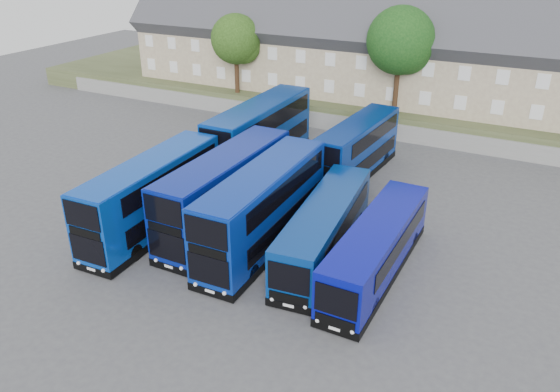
# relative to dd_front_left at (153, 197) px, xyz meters

# --- Properties ---
(ground) EXTENTS (120.00, 120.00, 0.00)m
(ground) POSITION_rel_dd_front_left_xyz_m (5.85, -1.61, -2.20)
(ground) COLOR #48484D
(ground) RESTS_ON ground
(retaining_wall) EXTENTS (70.00, 0.40, 1.50)m
(retaining_wall) POSITION_rel_dd_front_left_xyz_m (5.85, 22.39, -1.45)
(retaining_wall) COLOR slate
(retaining_wall) RESTS_ON ground
(earth_bank) EXTENTS (80.00, 20.00, 2.00)m
(earth_bank) POSITION_rel_dd_front_left_xyz_m (5.85, 32.39, -1.20)
(earth_bank) COLOR #404929
(earth_bank) RESTS_ON ground
(terrace_row) EXTENTS (66.00, 10.40, 11.20)m
(terrace_row) POSITION_rel_dd_front_left_xyz_m (11.85, 28.39, 4.39)
(terrace_row) COLOR gray
(terrace_row) RESTS_ON earth_bank
(dd_front_left) EXTENTS (2.94, 11.37, 4.49)m
(dd_front_left) POSITION_rel_dd_front_left_xyz_m (0.00, 0.00, 0.00)
(dd_front_left) COLOR #093AA6
(dd_front_left) RESTS_ON ground
(dd_front_mid) EXTENTS (2.79, 11.76, 4.66)m
(dd_front_mid) POSITION_rel_dd_front_left_xyz_m (3.74, 2.30, 0.09)
(dd_front_mid) COLOR navy
(dd_front_mid) RESTS_ON ground
(dd_front_right) EXTENTS (2.89, 11.77, 4.66)m
(dd_front_right) POSITION_rel_dd_front_left_xyz_m (6.80, 1.43, 0.08)
(dd_front_right) COLOR #082994
(dd_front_right) RESTS_ON ground
(dd_rear_left) EXTENTS (2.82, 12.32, 4.90)m
(dd_rear_left) POSITION_rel_dd_front_left_xyz_m (0.73, 12.02, 0.20)
(dd_rear_left) COLOR navy
(dd_rear_left) RESTS_ON ground
(dd_rear_right) EXTENTS (3.15, 10.60, 4.15)m
(dd_rear_right) POSITION_rel_dd_front_left_xyz_m (8.14, 13.37, -0.17)
(dd_rear_right) COLOR navy
(dd_rear_right) RESTS_ON ground
(coach_east_a) EXTENTS (3.56, 11.69, 3.15)m
(coach_east_a) POSITION_rel_dd_front_left_xyz_m (10.34, 2.04, -0.66)
(coach_east_a) COLOR navy
(coach_east_a) RESTS_ON ground
(coach_east_b) EXTENTS (2.53, 11.31, 3.08)m
(coach_east_b) POSITION_rel_dd_front_left_xyz_m (13.59, 1.37, -0.70)
(coach_east_b) COLOR #080D96
(coach_east_b) RESTS_ON ground
(tree_west) EXTENTS (4.80, 4.80, 7.65)m
(tree_west) POSITION_rel_dd_front_left_xyz_m (-8.00, 23.49, 4.85)
(tree_west) COLOR #382314
(tree_west) RESTS_ON earth_bank
(tree_mid) EXTENTS (5.76, 5.76, 9.18)m
(tree_mid) POSITION_rel_dd_front_left_xyz_m (8.00, 23.99, 5.86)
(tree_mid) COLOR #382314
(tree_mid) RESTS_ON earth_bank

